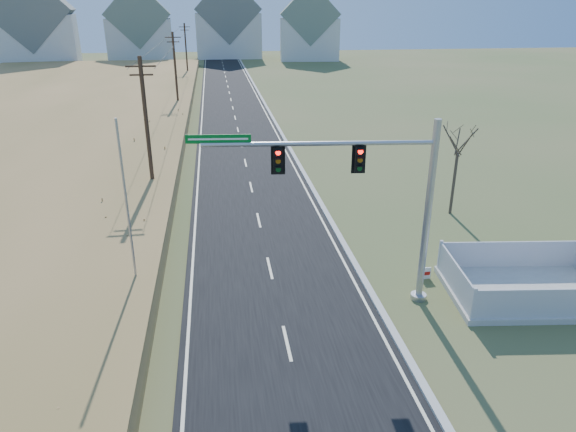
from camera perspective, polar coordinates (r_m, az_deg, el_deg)
The scene contains 16 objects.
ground at distance 21.50m, azimuth -0.86°, elevation -10.93°, with size 260.00×260.00×0.00m, color #44582B.
road at distance 68.87m, azimuth -6.29°, elevation 12.43°, with size 8.00×180.00×0.06m, color black.
curb at distance 69.12m, azimuth -2.77°, elevation 12.63°, with size 0.30×180.00×0.18m, color #B2AFA8.
reed_marsh at distance 62.79m, azimuth -28.68°, elevation 9.47°, with size 38.00×110.00×1.30m, color #AF814F.
utility_pole_near at distance 33.86m, azimuth -15.40°, elevation 9.47°, with size 1.80×0.26×9.00m.
utility_pole_mid at distance 63.37m, azimuth -12.39°, elevation 15.46°, with size 1.80×0.26×9.00m.
utility_pole_far at distance 93.19m, azimuth -11.26°, elevation 17.63°, with size 1.80×0.26×9.00m.
condo_nw at distance 123.20m, azimuth -26.43°, elevation 18.33°, with size 17.69×13.38×19.05m.
condo_nnw at distance 126.90m, azimuth -16.19°, elevation 19.40°, with size 14.93×11.17×17.03m.
condo_n at distance 129.96m, azimuth -6.67°, elevation 20.42°, with size 15.27×10.20×18.54m.
condo_ne at distance 123.93m, azimuth 2.37°, elevation 20.10°, with size 14.12×10.51×16.52m.
traffic_signal_mast at distance 20.74m, azimuth 10.43°, elevation 2.13°, with size 9.82×1.27×7.84m.
fence_enclosure at distance 24.98m, azimuth 24.99°, elevation -7.34°, with size 7.27×5.37×1.56m.
open_sign at distance 24.72m, azimuth 15.07°, elevation -6.17°, with size 0.47×0.09×0.58m.
flagpole at distance 21.78m, azimuth -17.08°, elevation -2.04°, with size 0.36×0.36×7.93m.
bare_tree at distance 31.58m, azimuth 18.52°, elevation 8.18°, with size 2.18×2.18×5.79m.
Camera 1 is at (-2.22, -17.82, 11.82)m, focal length 32.00 mm.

